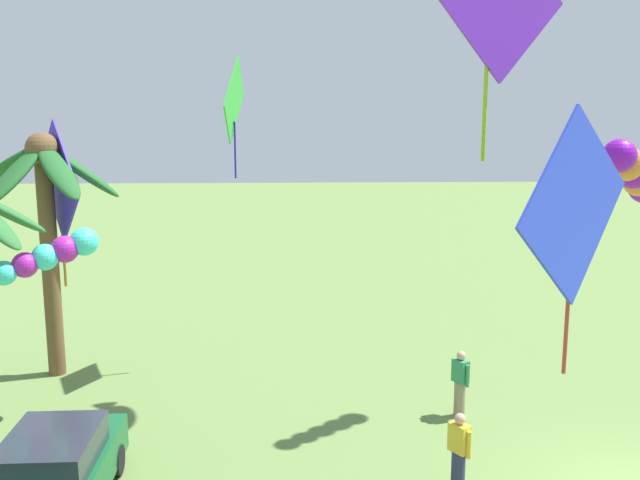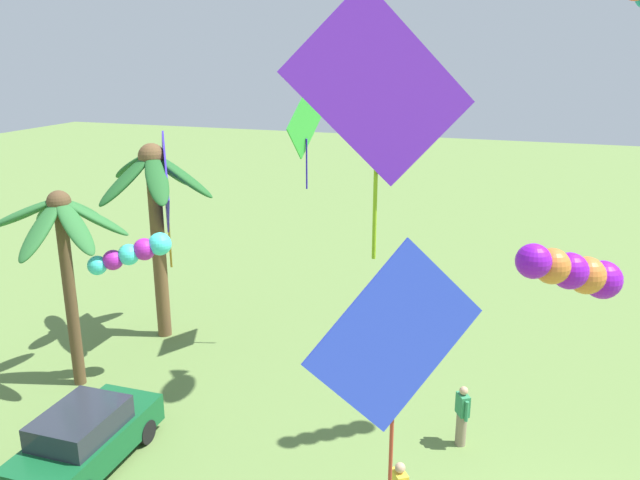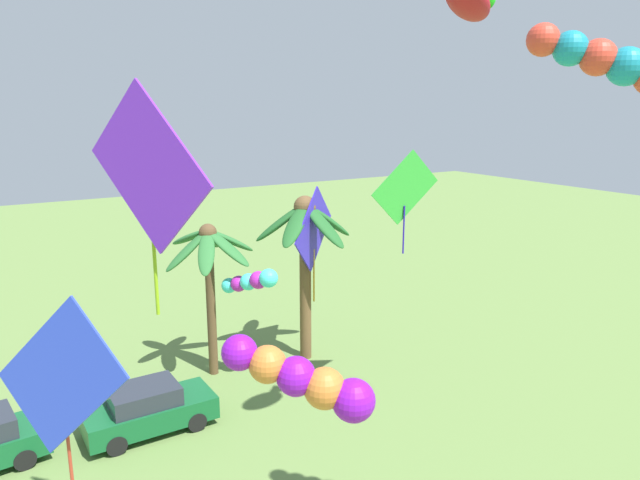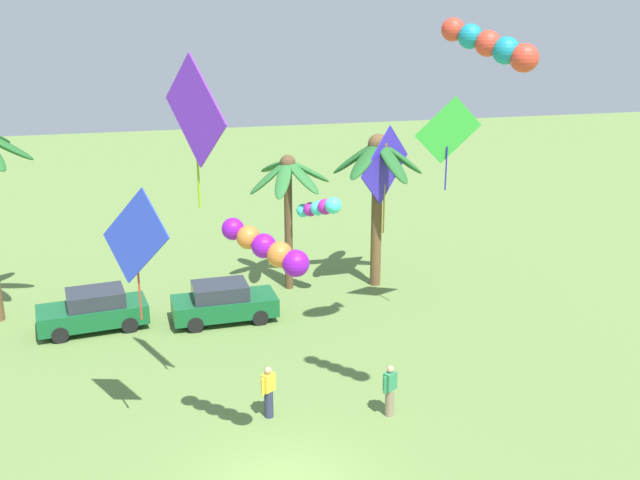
{
  "view_description": "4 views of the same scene",
  "coord_description": "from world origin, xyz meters",
  "px_view_note": "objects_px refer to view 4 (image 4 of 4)",
  "views": [
    {
      "loc": [
        -11.67,
        6.62,
        7.02
      ],
      "look_at": [
        2.33,
        6.08,
        4.49
      ],
      "focal_mm": 39.62,
      "sensor_mm": 36.0,
      "label": 1
    },
    {
      "loc": [
        -10.3,
        1.58,
        9.39
      ],
      "look_at": [
        2.8,
        6.08,
        5.22
      ],
      "focal_mm": 35.99,
      "sensor_mm": 36.0,
      "label": 2
    },
    {
      "loc": [
        -3.83,
        -5.83,
        9.85
      ],
      "look_at": [
        3.53,
        6.38,
        6.55
      ],
      "focal_mm": 32.82,
      "sensor_mm": 36.0,
      "label": 3
    },
    {
      "loc": [
        -3.04,
        -14.95,
        11.19
      ],
      "look_at": [
        2.25,
        4.86,
        4.84
      ],
      "focal_mm": 41.11,
      "sensor_mm": 36.0,
      "label": 4
    }
  ],
  "objects_px": {
    "parked_car_1": "(93,310)",
    "kite_diamond_6": "(448,132)",
    "kite_diamond_0": "(385,167)",
    "spectator_1": "(269,392)",
    "kite_tube_1": "(320,208)",
    "kite_diamond_3": "(195,113)",
    "spectator_0": "(390,390)",
    "kite_tube_7": "(268,248)",
    "kite_tube_5": "(492,45)",
    "palm_tree_2": "(378,174)",
    "parked_car_0": "(223,302)",
    "palm_tree_0": "(289,185)",
    "kite_diamond_4": "(135,238)"
  },
  "relations": [
    {
      "from": "parked_car_1",
      "to": "kite_tube_5",
      "type": "bearing_deg",
      "value": -50.11
    },
    {
      "from": "kite_tube_5",
      "to": "kite_diamond_6",
      "type": "distance_m",
      "value": 9.29
    },
    {
      "from": "parked_car_1",
      "to": "kite_diamond_6",
      "type": "xyz_separation_m",
      "value": [
        12.36,
        -3.13,
        6.56
      ]
    },
    {
      "from": "kite_diamond_3",
      "to": "kite_diamond_6",
      "type": "relative_size",
      "value": 1.21
    },
    {
      "from": "parked_car_1",
      "to": "kite_diamond_0",
      "type": "height_order",
      "value": "kite_diamond_0"
    },
    {
      "from": "kite_tube_1",
      "to": "kite_diamond_3",
      "type": "xyz_separation_m",
      "value": [
        -5.47,
        -8.31,
        4.95
      ]
    },
    {
      "from": "spectator_1",
      "to": "kite_tube_5",
      "type": "height_order",
      "value": "kite_tube_5"
    },
    {
      "from": "palm_tree_0",
      "to": "palm_tree_2",
      "type": "height_order",
      "value": "palm_tree_2"
    },
    {
      "from": "kite_tube_1",
      "to": "kite_diamond_4",
      "type": "bearing_deg",
      "value": -128.42
    },
    {
      "from": "parked_car_1",
      "to": "kite_diamond_0",
      "type": "relative_size",
      "value": 0.91
    },
    {
      "from": "kite_tube_7",
      "to": "kite_diamond_6",
      "type": "bearing_deg",
      "value": 43.29
    },
    {
      "from": "parked_car_0",
      "to": "parked_car_1",
      "type": "distance_m",
      "value": 4.76
    },
    {
      "from": "palm_tree_0",
      "to": "kite_diamond_6",
      "type": "relative_size",
      "value": 1.75
    },
    {
      "from": "kite_diamond_0",
      "to": "palm_tree_2",
      "type": "bearing_deg",
      "value": 124.85
    },
    {
      "from": "palm_tree_2",
      "to": "parked_car_1",
      "type": "distance_m",
      "value": 12.41
    },
    {
      "from": "spectator_1",
      "to": "kite_diamond_4",
      "type": "height_order",
      "value": "kite_diamond_4"
    },
    {
      "from": "palm_tree_0",
      "to": "kite_diamond_6",
      "type": "distance_m",
      "value": 7.59
    },
    {
      "from": "parked_car_1",
      "to": "spectator_1",
      "type": "relative_size",
      "value": 2.56
    },
    {
      "from": "palm_tree_0",
      "to": "parked_car_1",
      "type": "relative_size",
      "value": 1.41
    },
    {
      "from": "palm_tree_2",
      "to": "kite_tube_7",
      "type": "relative_size",
      "value": 3.56
    },
    {
      "from": "parked_car_0",
      "to": "kite_tube_5",
      "type": "relative_size",
      "value": 2.22
    },
    {
      "from": "spectator_0",
      "to": "kite_diamond_3",
      "type": "xyz_separation_m",
      "value": [
        -5.07,
        1.05,
        7.99
      ]
    },
    {
      "from": "spectator_0",
      "to": "kite_tube_7",
      "type": "height_order",
      "value": "kite_tube_7"
    },
    {
      "from": "kite_diamond_3",
      "to": "spectator_0",
      "type": "bearing_deg",
      "value": -11.74
    },
    {
      "from": "palm_tree_0",
      "to": "kite_tube_1",
      "type": "xyz_separation_m",
      "value": [
        0.91,
        -1.54,
        -0.63
      ]
    },
    {
      "from": "palm_tree_2",
      "to": "kite_tube_7",
      "type": "distance_m",
      "value": 14.08
    },
    {
      "from": "kite_diamond_0",
      "to": "kite_tube_5",
      "type": "xyz_separation_m",
      "value": [
        -2.28,
        -12.81,
        5.33
      ]
    },
    {
      "from": "kite_diamond_0",
      "to": "kite_tube_1",
      "type": "height_order",
      "value": "kite_diamond_0"
    },
    {
      "from": "spectator_0",
      "to": "parked_car_1",
      "type": "bearing_deg",
      "value": 134.58
    },
    {
      "from": "palm_tree_2",
      "to": "spectator_1",
      "type": "distance_m",
      "value": 12.21
    },
    {
      "from": "spectator_0",
      "to": "kite_diamond_4",
      "type": "distance_m",
      "value": 8.44
    },
    {
      "from": "kite_diamond_4",
      "to": "kite_diamond_6",
      "type": "xyz_separation_m",
      "value": [
        10.69,
        5.11,
        1.47
      ]
    },
    {
      "from": "palm_tree_2",
      "to": "kite_diamond_4",
      "type": "distance_m",
      "value": 14.1
    },
    {
      "from": "parked_car_0",
      "to": "spectator_1",
      "type": "distance_m",
      "value": 7.29
    },
    {
      "from": "palm_tree_2",
      "to": "kite_tube_1",
      "type": "height_order",
      "value": "palm_tree_2"
    },
    {
      "from": "spectator_1",
      "to": "kite_diamond_3",
      "type": "bearing_deg",
      "value": 172.22
    },
    {
      "from": "kite_diamond_3",
      "to": "kite_tube_5",
      "type": "xyz_separation_m",
      "value": [
        6.12,
        -3.84,
        1.73
      ]
    },
    {
      "from": "spectator_0",
      "to": "kite_diamond_0",
      "type": "distance_m",
      "value": 11.44
    },
    {
      "from": "parked_car_0",
      "to": "parked_car_1",
      "type": "bearing_deg",
      "value": 174.52
    },
    {
      "from": "palm_tree_0",
      "to": "palm_tree_2",
      "type": "xyz_separation_m",
      "value": [
        3.65,
        -0.6,
        0.39
      ]
    },
    {
      "from": "kite_diamond_0",
      "to": "spectator_1",
      "type": "bearing_deg",
      "value": -126.21
    },
    {
      "from": "kite_tube_1",
      "to": "kite_diamond_6",
      "type": "height_order",
      "value": "kite_diamond_6"
    },
    {
      "from": "kite_diamond_0",
      "to": "kite_diamond_3",
      "type": "distance_m",
      "value": 12.8
    },
    {
      "from": "spectator_1",
      "to": "kite_tube_7",
      "type": "height_order",
      "value": "kite_tube_7"
    },
    {
      "from": "palm_tree_0",
      "to": "spectator_0",
      "type": "height_order",
      "value": "palm_tree_0"
    },
    {
      "from": "parked_car_1",
      "to": "kite_tube_1",
      "type": "height_order",
      "value": "kite_tube_1"
    },
    {
      "from": "kite_tube_5",
      "to": "spectator_1",
      "type": "bearing_deg",
      "value": 140.91
    },
    {
      "from": "parked_car_1",
      "to": "kite_diamond_6",
      "type": "bearing_deg",
      "value": -14.22
    },
    {
      "from": "spectator_0",
      "to": "kite_tube_5",
      "type": "bearing_deg",
      "value": -69.35
    },
    {
      "from": "kite_diamond_3",
      "to": "kite_tube_1",
      "type": "bearing_deg",
      "value": 56.66
    }
  ]
}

